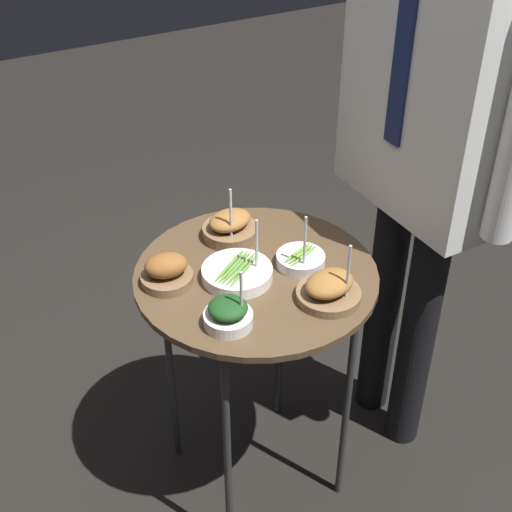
# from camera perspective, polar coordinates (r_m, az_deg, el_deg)

# --- Properties ---
(ground_plane) EXTENTS (8.00, 8.00, 0.00)m
(ground_plane) POSITION_cam_1_polar(r_m,az_deg,el_deg) (2.32, 0.00, -16.77)
(ground_plane) COLOR black
(serving_cart) EXTENTS (0.61, 0.61, 0.78)m
(serving_cart) POSITION_cam_1_polar(r_m,az_deg,el_deg) (1.82, 0.00, -3.03)
(serving_cart) COLOR brown
(serving_cart) RESTS_ON ground_plane
(bowl_roast_back_left) EXTENTS (0.15, 0.15, 0.17)m
(bowl_roast_back_left) POSITION_cam_1_polar(r_m,az_deg,el_deg) (1.89, -2.10, 2.32)
(bowl_roast_back_left) COLOR brown
(bowl_roast_back_left) RESTS_ON serving_cart
(bowl_asparagus_front_left) EXTENTS (0.17, 0.17, 0.17)m
(bowl_asparagus_front_left) POSITION_cam_1_polar(r_m,az_deg,el_deg) (1.74, -1.48, -1.40)
(bowl_asparagus_front_left) COLOR white
(bowl_asparagus_front_left) RESTS_ON serving_cart
(bowl_roast_far_rim) EXTENTS (0.15, 0.15, 0.17)m
(bowl_roast_far_rim) POSITION_cam_1_polar(r_m,az_deg,el_deg) (1.68, 5.86, -2.63)
(bowl_roast_far_rim) COLOR brown
(bowl_roast_far_rim) RESTS_ON serving_cart
(bowl_roast_mid_left) EXTENTS (0.13, 0.13, 0.08)m
(bowl_roast_mid_left) POSITION_cam_1_polar(r_m,az_deg,el_deg) (1.73, -7.18, -1.24)
(bowl_roast_mid_left) COLOR brown
(bowl_roast_mid_left) RESTS_ON serving_cart
(bowl_spinach_front_center) EXTENTS (0.11, 0.11, 0.15)m
(bowl_spinach_front_center) POSITION_cam_1_polar(r_m,az_deg,el_deg) (1.60, -2.24, -4.67)
(bowl_spinach_front_center) COLOR silver
(bowl_spinach_front_center) RESTS_ON serving_cart
(bowl_asparagus_front_right) EXTENTS (0.12, 0.12, 0.16)m
(bowl_asparagus_front_right) POSITION_cam_1_polar(r_m,az_deg,el_deg) (1.79, 3.59, -0.27)
(bowl_asparagus_front_right) COLOR silver
(bowl_asparagus_front_right) RESTS_ON serving_cart
(waiter_figure) EXTENTS (0.63, 0.24, 1.71)m
(waiter_figure) POSITION_cam_1_polar(r_m,az_deg,el_deg) (1.87, 13.81, 10.49)
(waiter_figure) COLOR black
(waiter_figure) RESTS_ON ground_plane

